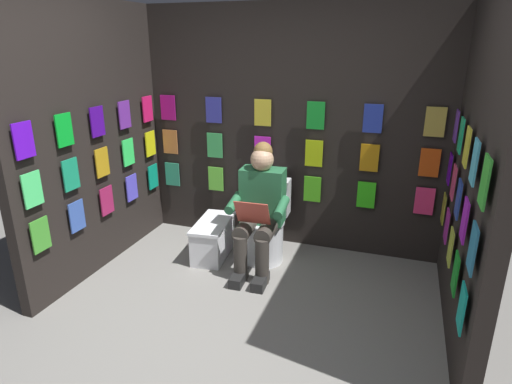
{
  "coord_description": "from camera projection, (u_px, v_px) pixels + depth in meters",
  "views": [
    {
      "loc": [
        -1.06,
        2.13,
        2.04
      ],
      "look_at": [
        0.04,
        -1.08,
        0.85
      ],
      "focal_mm": 30.33,
      "sensor_mm": 36.0,
      "label": 1
    }
  ],
  "objects": [
    {
      "name": "display_wall_back",
      "position": [
        290.0,
        131.0,
        4.31
      ],
      "size": [
        3.13,
        0.14,
        2.4
      ],
      "color": "black",
      "rests_on": "ground"
    },
    {
      "name": "toilet",
      "position": [
        266.0,
        227.0,
        4.22
      ],
      "size": [
        0.41,
        0.56,
        0.77
      ],
      "rotation": [
        0.0,
        0.0,
        0.05
      ],
      "color": "white",
      "rests_on": "ground"
    },
    {
      "name": "comic_longbox_near",
      "position": [
        213.0,
        238.0,
        4.3
      ],
      "size": [
        0.37,
        0.66,
        0.36
      ],
      "rotation": [
        0.0,
        0.0,
        0.11
      ],
      "color": "silver",
      "rests_on": "ground"
    },
    {
      "name": "display_wall_left",
      "position": [
        476.0,
        174.0,
        2.91
      ],
      "size": [
        0.14,
        1.97,
        2.4
      ],
      "color": "black",
      "rests_on": "ground"
    },
    {
      "name": "person_reading",
      "position": [
        259.0,
        209.0,
        3.93
      ],
      "size": [
        0.54,
        0.7,
        1.19
      ],
      "rotation": [
        0.0,
        0.0,
        0.05
      ],
      "color": "#286B42",
      "rests_on": "ground"
    },
    {
      "name": "ground_plane",
      "position": [
        209.0,
        362.0,
        2.9
      ],
      "size": [
        30.0,
        30.0,
        0.0
      ],
      "primitive_type": "plane",
      "color": "gray"
    },
    {
      "name": "display_wall_right",
      "position": [
        92.0,
        141.0,
        3.87
      ],
      "size": [
        0.14,
        1.97,
        2.4
      ],
      "color": "black",
      "rests_on": "ground"
    }
  ]
}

